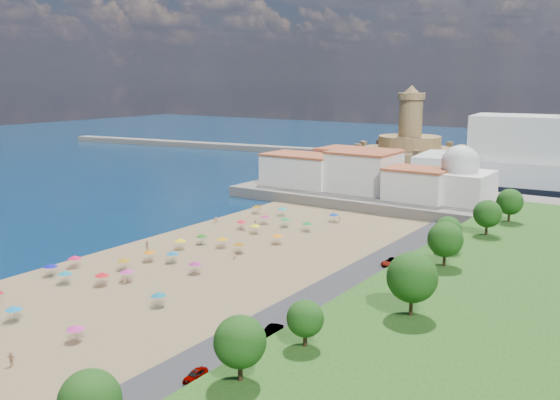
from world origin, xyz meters
The scene contains 11 objects.
ground centered at (0.00, 0.00, 0.00)m, with size 700.00×700.00×0.00m, color #071938.
terrace centered at (10.00, 73.00, 1.50)m, with size 90.00×36.00×3.00m, color #59544C.
jetty centered at (-12.00, 108.00, 1.20)m, with size 18.00×70.00×2.40m, color #59544C.
breakwater centered at (-110.00, 153.00, 1.30)m, with size 200.00×7.00×2.60m, color #59544C.
waterfront_buildings centered at (-3.05, 73.64, 7.88)m, with size 57.00×29.00×11.00m.
domed_building centered at (30.00, 71.00, 8.97)m, with size 16.00×16.00×15.00m.
fortress centered at (-12.00, 138.00, 6.68)m, with size 40.00×40.00×32.40m.
beach_parasols centered at (-0.93, -14.88, 2.15)m, with size 30.39×109.97×2.20m.
beachgoers centered at (-3.57, -1.86, 1.11)m, with size 33.84×98.75×1.88m.
parked_cars centered at (36.00, -8.37, 1.35)m, with size 2.63×59.00×1.32m.
hillside_trees centered at (49.49, -8.19, 10.23)m, with size 16.06×106.63×8.19m.
Camera 1 is at (82.05, -89.80, 35.50)m, focal length 40.00 mm.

